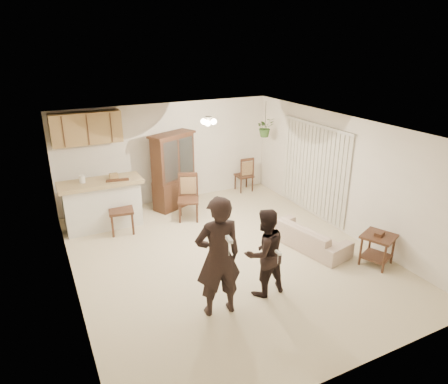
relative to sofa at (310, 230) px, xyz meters
name	(u,v)px	position (x,y,z in m)	size (l,w,h in m)	color
floor	(226,256)	(-1.66, 0.41, -0.37)	(6.50, 6.50, 0.00)	beige
ceiling	(226,128)	(-1.66, 0.41, 2.13)	(5.50, 6.50, 0.02)	white
wall_back	(168,153)	(-1.66, 3.66, 0.88)	(5.50, 0.02, 2.50)	white
wall_front	(354,290)	(-1.66, -2.84, 0.88)	(5.50, 0.02, 2.50)	white
wall_left	(67,225)	(-4.41, 0.41, 0.88)	(0.02, 6.50, 2.50)	white
wall_right	(342,175)	(1.09, 0.41, 0.88)	(0.02, 6.50, 2.50)	white
breakfast_bar	(103,206)	(-3.51, 2.76, 0.13)	(1.60, 0.55, 1.00)	silver
bar_top	(100,183)	(-3.51, 2.76, 0.68)	(1.75, 0.70, 0.08)	tan
upper_cabinets	(86,128)	(-3.56, 3.48, 1.73)	(1.50, 0.34, 0.70)	brown
vertical_blinds	(313,170)	(1.05, 1.31, 0.73)	(0.06, 2.30, 2.10)	beige
ceiling_fixture	(208,121)	(-1.46, 1.61, 2.03)	(0.36, 0.36, 0.20)	#FAE5BC
hanging_plant	(265,127)	(0.64, 2.81, 1.48)	(0.43, 0.37, 0.48)	#2C5321
plant_cord	(266,114)	(0.64, 2.81, 1.81)	(0.01, 0.01, 0.65)	black
sofa	(310,230)	(0.00, 0.00, 0.00)	(1.87, 0.73, 0.73)	beige
adult	(218,260)	(-2.51, -1.03, 0.53)	(0.66, 0.43, 1.80)	black
child	(264,256)	(-1.63, -0.91, 0.31)	(0.66, 0.51, 1.35)	black
china_hutch	(174,171)	(-1.70, 3.18, 0.55)	(1.26, 0.91, 1.86)	#371D14
side_table	(377,249)	(0.71, -1.09, -0.06)	(0.71, 0.71, 0.66)	#371D14
chair_bar	(122,218)	(-3.21, 2.35, -0.04)	(0.58, 0.58, 1.15)	#371D14
chair_hutch_left	(189,207)	(-1.68, 2.31, -0.06)	(0.62, 0.62, 1.07)	#371D14
chair_hutch_right	(244,181)	(0.39, 3.40, -0.09)	(0.44, 0.44, 0.97)	#371D14
controller_adult	(229,240)	(-2.56, -1.48, 1.10)	(0.05, 0.17, 0.05)	silver
controller_child	(278,253)	(-1.61, -1.26, 0.55)	(0.04, 0.13, 0.04)	silver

